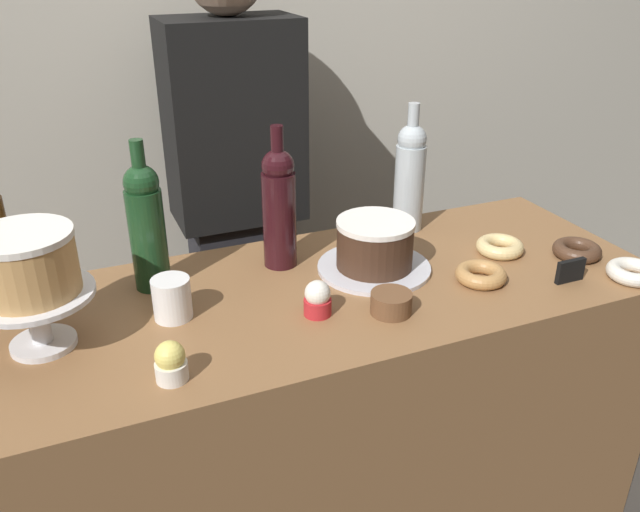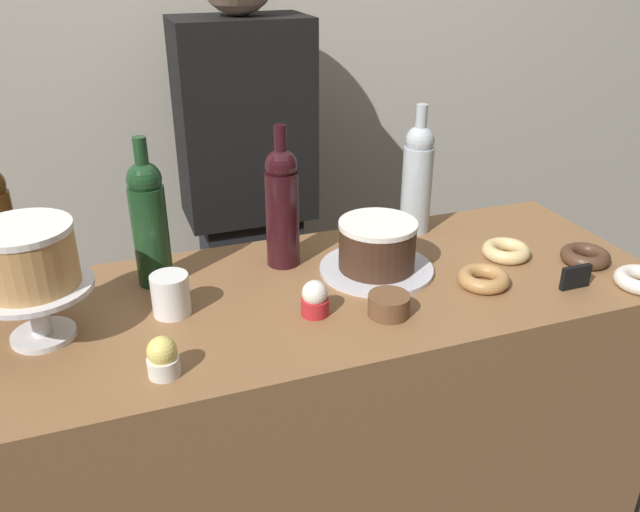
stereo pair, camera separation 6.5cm
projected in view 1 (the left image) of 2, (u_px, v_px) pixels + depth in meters
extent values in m
cube|color=#BCB7A8|center=(208.00, 43.00, 1.93)|extent=(6.00, 0.05, 2.60)
cube|color=brown|center=(320.00, 450.00, 1.59)|extent=(1.51, 0.57, 0.90)
cylinder|color=silver|center=(44.00, 344.00, 1.20)|extent=(0.12, 0.12, 0.01)
cylinder|color=silver|center=(39.00, 320.00, 1.17)|extent=(0.04, 0.04, 0.09)
cylinder|color=silver|center=(33.00, 295.00, 1.15)|extent=(0.21, 0.21, 0.01)
cylinder|color=tan|center=(27.00, 267.00, 1.13)|extent=(0.17, 0.17, 0.10)
cylinder|color=white|center=(20.00, 236.00, 1.10)|extent=(0.17, 0.17, 0.01)
cylinder|color=silver|center=(374.00, 267.00, 1.48)|extent=(0.26, 0.26, 0.01)
cylinder|color=#3D2619|center=(375.00, 246.00, 1.45)|extent=(0.17, 0.17, 0.10)
cylinder|color=white|center=(376.00, 223.00, 1.43)|extent=(0.17, 0.17, 0.01)
cylinder|color=#B2BCC1|center=(409.00, 188.00, 1.64)|extent=(0.08, 0.08, 0.22)
sphere|color=#B2BCC1|center=(412.00, 139.00, 1.59)|extent=(0.07, 0.07, 0.07)
cylinder|color=#B2BCC1|center=(413.00, 119.00, 1.56)|extent=(0.03, 0.03, 0.08)
cylinder|color=#193D1E|center=(148.00, 240.00, 1.36)|extent=(0.08, 0.08, 0.22)
sphere|color=#193D1E|center=(141.00, 182.00, 1.30)|extent=(0.07, 0.07, 0.07)
cylinder|color=#193D1E|center=(138.00, 158.00, 1.28)|extent=(0.03, 0.03, 0.08)
cylinder|color=black|center=(279.00, 220.00, 1.46)|extent=(0.08, 0.08, 0.22)
sphere|color=black|center=(278.00, 166.00, 1.40)|extent=(0.07, 0.07, 0.07)
cylinder|color=black|center=(277.00, 143.00, 1.38)|extent=(0.03, 0.03, 0.08)
cylinder|color=white|center=(172.00, 371.00, 1.10)|extent=(0.06, 0.06, 0.03)
sphere|color=#EFDB6B|center=(170.00, 356.00, 1.09)|extent=(0.05, 0.05, 0.05)
cylinder|color=red|center=(318.00, 307.00, 1.29)|extent=(0.06, 0.06, 0.03)
sphere|color=white|center=(318.00, 293.00, 1.28)|extent=(0.05, 0.05, 0.05)
torus|color=#E0C17F|center=(501.00, 247.00, 1.55)|extent=(0.11, 0.11, 0.03)
torus|color=silver|center=(633.00, 272.00, 1.43)|extent=(0.11, 0.11, 0.03)
torus|color=#B27F47|center=(481.00, 275.00, 1.42)|extent=(0.11, 0.11, 0.03)
torus|color=#472D1E|center=(577.00, 250.00, 1.53)|extent=(0.11, 0.11, 0.03)
cylinder|color=brown|center=(391.00, 310.00, 1.31)|extent=(0.08, 0.08, 0.01)
cylinder|color=brown|center=(391.00, 305.00, 1.30)|extent=(0.08, 0.08, 0.01)
cylinder|color=brown|center=(391.00, 301.00, 1.30)|extent=(0.08, 0.08, 0.01)
cylinder|color=brown|center=(392.00, 296.00, 1.29)|extent=(0.08, 0.08, 0.01)
cube|color=black|center=(570.00, 271.00, 1.42)|extent=(0.07, 0.01, 0.05)
cylinder|color=white|center=(172.00, 298.00, 1.27)|extent=(0.08, 0.08, 0.08)
cube|color=black|center=(246.00, 337.00, 2.09)|extent=(0.28, 0.18, 0.85)
cube|color=black|center=(233.00, 122.00, 1.78)|extent=(0.36, 0.22, 0.55)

